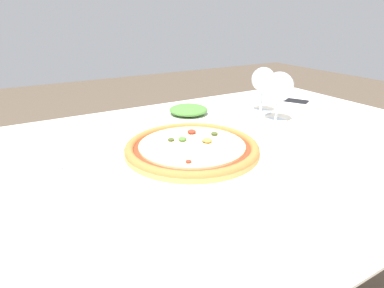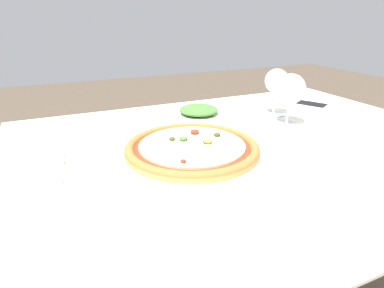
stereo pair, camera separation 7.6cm
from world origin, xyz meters
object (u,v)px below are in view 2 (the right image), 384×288
fork (61,166)px  wine_glass_far_left (290,90)px  dining_table (248,175)px  wine_glass_far_right (276,82)px  side_plate (199,113)px  cell_phone (307,104)px  pizza_plate (192,149)px

fork → wine_glass_far_left: (0.65, 0.03, 0.10)m
dining_table → fork: bearing=174.1°
dining_table → wine_glass_far_right: (0.21, 0.18, 0.20)m
fork → wine_glass_far_left: wine_glass_far_left is taller
wine_glass_far_right → side_plate: size_ratio=0.71×
wine_glass_far_right → cell_phone: bearing=12.3°
wine_glass_far_left → side_plate: 0.29m
pizza_plate → wine_glass_far_left: bearing=14.7°
dining_table → side_plate: size_ratio=5.69×
dining_table → pizza_plate: bearing=-176.1°
dining_table → wine_glass_far_left: bearing=23.8°
fork → wine_glass_far_right: wine_glass_far_right is taller
pizza_plate → fork: 0.30m
wine_glass_far_left → dining_table: bearing=-156.2°
pizza_plate → wine_glass_far_left: size_ratio=2.41×
dining_table → wine_glass_far_right: bearing=40.6°
dining_table → wine_glass_far_right: size_ratio=8.02×
dining_table → cell_phone: size_ratio=7.68×
cell_phone → wine_glass_far_left: bearing=-146.3°
pizza_plate → wine_glass_far_right: size_ratio=2.45×
fork → wine_glass_far_right: 0.70m
dining_table → wine_glass_far_left: 0.29m
wine_glass_far_left → side_plate: bearing=139.8°
wine_glass_far_right → pizza_plate: bearing=-153.2°
side_plate → dining_table: bearing=-84.0°
cell_phone → side_plate: 0.43m
pizza_plate → wine_glass_far_right: 0.44m
side_plate → wine_glass_far_left: bearing=-40.2°
pizza_plate → cell_phone: 0.61m
cell_phone → side_plate: (-0.42, 0.04, 0.01)m
wine_glass_far_left → side_plate: (-0.21, 0.18, -0.09)m
pizza_plate → side_plate: bearing=62.0°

